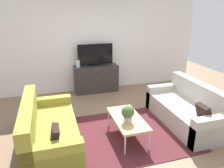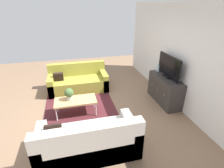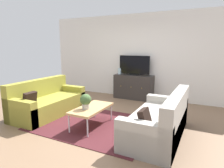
# 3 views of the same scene
# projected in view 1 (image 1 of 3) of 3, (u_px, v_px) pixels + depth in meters

# --- Properties ---
(ground_plane) EXTENTS (10.00, 10.00, 0.00)m
(ground_plane) POSITION_uv_depth(u_px,v_px,m) (122.00, 130.00, 4.28)
(ground_plane) COLOR #84664C
(wall_back) EXTENTS (6.40, 0.12, 2.70)m
(wall_back) POSITION_uv_depth(u_px,v_px,m) (94.00, 44.00, 6.13)
(wall_back) COLOR white
(wall_back) RESTS_ON ground_plane
(area_rug) EXTENTS (2.50, 1.90, 0.01)m
(area_rug) POSITION_uv_depth(u_px,v_px,m) (125.00, 134.00, 4.14)
(area_rug) COLOR #4C1E23
(area_rug) RESTS_ON ground_plane
(couch_left_side) EXTENTS (0.87, 1.87, 0.86)m
(couch_left_side) POSITION_uv_depth(u_px,v_px,m) (46.00, 132.00, 3.70)
(couch_left_side) COLOR olive
(couch_left_side) RESTS_ON ground_plane
(couch_right_side) EXTENTS (0.87, 1.87, 0.86)m
(couch_right_side) POSITION_uv_depth(u_px,v_px,m) (188.00, 110.00, 4.48)
(couch_right_side) COLOR #B2ADA3
(couch_right_side) RESTS_ON ground_plane
(coffee_table) EXTENTS (0.51, 1.05, 0.42)m
(coffee_table) POSITION_uv_depth(u_px,v_px,m) (127.00, 119.00, 3.92)
(coffee_table) COLOR tan
(coffee_table) RESTS_ON ground_plane
(potted_plant) EXTENTS (0.23, 0.23, 0.31)m
(potted_plant) POSITION_uv_depth(u_px,v_px,m) (128.00, 113.00, 3.71)
(potted_plant) COLOR #B7B2A8
(potted_plant) RESTS_ON coffee_table
(tv_console) EXTENTS (1.25, 0.47, 0.77)m
(tv_console) POSITION_uv_depth(u_px,v_px,m) (96.00, 79.00, 6.20)
(tv_console) COLOR #332D2B
(tv_console) RESTS_ON ground_plane
(flat_screen_tv) EXTENTS (1.00, 0.16, 0.62)m
(flat_screen_tv) POSITION_uv_depth(u_px,v_px,m) (95.00, 55.00, 5.98)
(flat_screen_tv) COLOR black
(flat_screen_tv) RESTS_ON tv_console
(glass_vase) EXTENTS (0.11, 0.11, 0.20)m
(glass_vase) POSITION_uv_depth(u_px,v_px,m) (78.00, 64.00, 5.90)
(glass_vase) COLOR silver
(glass_vase) RESTS_ON tv_console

